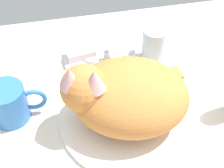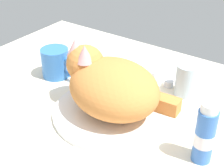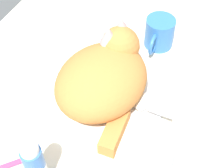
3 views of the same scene
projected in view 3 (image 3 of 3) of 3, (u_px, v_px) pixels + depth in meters
ground_plane at (102, 104)px, 84.67cm from camera, size 110.00×82.50×3.00cm
sink_basin at (102, 99)px, 83.14cm from camera, size 30.19×30.19×1.02cm
faucet at (175, 120)px, 76.84cm from camera, size 13.39×9.67×5.67cm
cat at (105, 76)px, 78.15cm from camera, size 28.97×24.84×16.13cm
coffee_mug at (159, 33)px, 93.13cm from camera, size 12.19×8.08×8.60cm
rinse_cup at (160, 155)px, 68.83cm from camera, size 6.10×6.10×8.95cm
soap_dish at (195, 105)px, 81.78cm from camera, size 9.00×6.40×1.20cm
soap_bar at (196, 101)px, 80.48cm from camera, size 7.71×5.00×2.20cm
toothpaste_bottle at (35, 166)px, 65.14cm from camera, size 4.16×4.16×13.95cm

